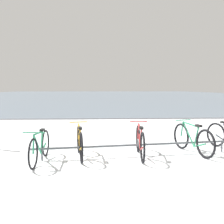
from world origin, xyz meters
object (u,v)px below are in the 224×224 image
(bicycle_0, at_px, (40,147))
(bicycle_1, at_px, (80,142))
(bicycle_3, at_px, (192,139))
(bicycle_2, at_px, (140,142))

(bicycle_0, relative_size, bicycle_1, 1.02)
(bicycle_1, bearing_deg, bicycle_3, 5.38)
(bicycle_2, distance_m, bicycle_3, 1.44)
(bicycle_0, relative_size, bicycle_3, 0.99)
(bicycle_0, height_order, bicycle_3, bicycle_3)
(bicycle_2, bearing_deg, bicycle_1, 179.12)
(bicycle_0, relative_size, bicycle_2, 0.99)
(bicycle_0, distance_m, bicycle_3, 3.82)
(bicycle_0, xyz_separation_m, bicycle_3, (3.77, 0.63, 0.02))
(bicycle_2, bearing_deg, bicycle_0, -171.85)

